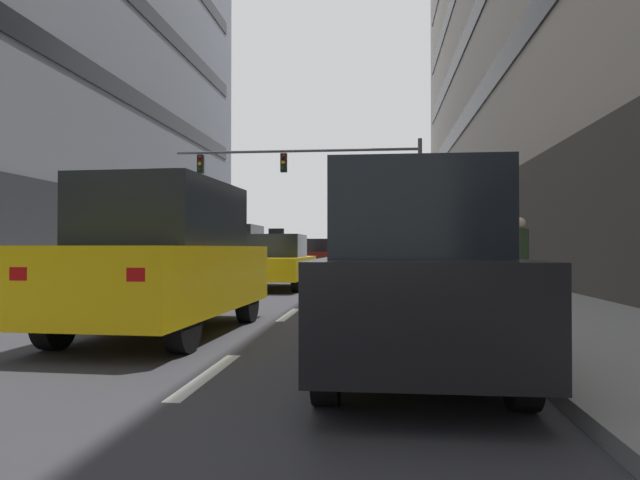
# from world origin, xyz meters

# --- Properties ---
(ground_plane) EXTENTS (120.00, 120.00, 0.00)m
(ground_plane) POSITION_xyz_m (0.00, 0.00, 0.00)
(ground_plane) COLOR #38383D
(sidewalk_right) EXTENTS (3.45, 80.00, 0.14)m
(sidewalk_right) POSITION_xyz_m (7.85, 0.00, 0.07)
(sidewalk_right) COLOR gray
(sidewalk_right) RESTS_ON ground
(lane_stripe_l1_s4) EXTENTS (0.16, 2.00, 0.01)m
(lane_stripe_l1_s4) POSITION_xyz_m (-3.06, 2.00, 0.00)
(lane_stripe_l1_s4) COLOR silver
(lane_stripe_l1_s4) RESTS_ON ground
(lane_stripe_l1_s5) EXTENTS (0.16, 2.00, 0.01)m
(lane_stripe_l1_s5) POSITION_xyz_m (-3.06, 7.00, 0.00)
(lane_stripe_l1_s5) COLOR silver
(lane_stripe_l1_s5) RESTS_ON ground
(lane_stripe_l1_s6) EXTENTS (0.16, 2.00, 0.01)m
(lane_stripe_l1_s6) POSITION_xyz_m (-3.06, 12.00, 0.00)
(lane_stripe_l1_s6) COLOR silver
(lane_stripe_l1_s6) RESTS_ON ground
(lane_stripe_l1_s7) EXTENTS (0.16, 2.00, 0.01)m
(lane_stripe_l1_s7) POSITION_xyz_m (-3.06, 17.00, 0.00)
(lane_stripe_l1_s7) COLOR silver
(lane_stripe_l1_s7) RESTS_ON ground
(lane_stripe_l1_s8) EXTENTS (0.16, 2.00, 0.01)m
(lane_stripe_l1_s8) POSITION_xyz_m (-3.06, 22.00, 0.00)
(lane_stripe_l1_s8) COLOR silver
(lane_stripe_l1_s8) RESTS_ON ground
(lane_stripe_l1_s9) EXTENTS (0.16, 2.00, 0.01)m
(lane_stripe_l1_s9) POSITION_xyz_m (-3.06, 27.00, 0.00)
(lane_stripe_l1_s9) COLOR silver
(lane_stripe_l1_s9) RESTS_ON ground
(lane_stripe_l1_s10) EXTENTS (0.16, 2.00, 0.01)m
(lane_stripe_l1_s10) POSITION_xyz_m (-3.06, 32.00, 0.00)
(lane_stripe_l1_s10) COLOR silver
(lane_stripe_l1_s10) RESTS_ON ground
(lane_stripe_l2_s3) EXTENTS (0.16, 2.00, 0.01)m
(lane_stripe_l2_s3) POSITION_xyz_m (0.00, -3.00, 0.00)
(lane_stripe_l2_s3) COLOR silver
(lane_stripe_l2_s3) RESTS_ON ground
(lane_stripe_l2_s4) EXTENTS (0.16, 2.00, 0.01)m
(lane_stripe_l2_s4) POSITION_xyz_m (0.00, 2.00, 0.00)
(lane_stripe_l2_s4) COLOR silver
(lane_stripe_l2_s4) RESTS_ON ground
(lane_stripe_l2_s5) EXTENTS (0.16, 2.00, 0.01)m
(lane_stripe_l2_s5) POSITION_xyz_m (0.00, 7.00, 0.00)
(lane_stripe_l2_s5) COLOR silver
(lane_stripe_l2_s5) RESTS_ON ground
(lane_stripe_l2_s6) EXTENTS (0.16, 2.00, 0.01)m
(lane_stripe_l2_s6) POSITION_xyz_m (0.00, 12.00, 0.00)
(lane_stripe_l2_s6) COLOR silver
(lane_stripe_l2_s6) RESTS_ON ground
(lane_stripe_l2_s7) EXTENTS (0.16, 2.00, 0.01)m
(lane_stripe_l2_s7) POSITION_xyz_m (0.00, 17.00, 0.00)
(lane_stripe_l2_s7) COLOR silver
(lane_stripe_l2_s7) RESTS_ON ground
(lane_stripe_l2_s8) EXTENTS (0.16, 2.00, 0.01)m
(lane_stripe_l2_s8) POSITION_xyz_m (0.00, 22.00, 0.00)
(lane_stripe_l2_s8) COLOR silver
(lane_stripe_l2_s8) RESTS_ON ground
(lane_stripe_l2_s9) EXTENTS (0.16, 2.00, 0.01)m
(lane_stripe_l2_s9) POSITION_xyz_m (0.00, 27.00, 0.00)
(lane_stripe_l2_s9) COLOR silver
(lane_stripe_l2_s9) RESTS_ON ground
(lane_stripe_l2_s10) EXTENTS (0.16, 2.00, 0.01)m
(lane_stripe_l2_s10) POSITION_xyz_m (0.00, 32.00, 0.00)
(lane_stripe_l2_s10) COLOR silver
(lane_stripe_l2_s10) RESTS_ON ground
(lane_stripe_l3_s2) EXTENTS (0.16, 2.00, 0.01)m
(lane_stripe_l3_s2) POSITION_xyz_m (3.06, -8.00, 0.00)
(lane_stripe_l3_s2) COLOR silver
(lane_stripe_l3_s2) RESTS_ON ground
(lane_stripe_l3_s3) EXTENTS (0.16, 2.00, 0.01)m
(lane_stripe_l3_s3) POSITION_xyz_m (3.06, -3.00, 0.00)
(lane_stripe_l3_s3) COLOR silver
(lane_stripe_l3_s3) RESTS_ON ground
(lane_stripe_l3_s4) EXTENTS (0.16, 2.00, 0.01)m
(lane_stripe_l3_s4) POSITION_xyz_m (3.06, 2.00, 0.00)
(lane_stripe_l3_s4) COLOR silver
(lane_stripe_l3_s4) RESTS_ON ground
(lane_stripe_l3_s5) EXTENTS (0.16, 2.00, 0.01)m
(lane_stripe_l3_s5) POSITION_xyz_m (3.06, 7.00, 0.00)
(lane_stripe_l3_s5) COLOR silver
(lane_stripe_l3_s5) RESTS_ON ground
(lane_stripe_l3_s6) EXTENTS (0.16, 2.00, 0.01)m
(lane_stripe_l3_s6) POSITION_xyz_m (3.06, 12.00, 0.00)
(lane_stripe_l3_s6) COLOR silver
(lane_stripe_l3_s6) RESTS_ON ground
(lane_stripe_l3_s7) EXTENTS (0.16, 2.00, 0.01)m
(lane_stripe_l3_s7) POSITION_xyz_m (3.06, 17.00, 0.00)
(lane_stripe_l3_s7) COLOR silver
(lane_stripe_l3_s7) RESTS_ON ground
(lane_stripe_l3_s8) EXTENTS (0.16, 2.00, 0.01)m
(lane_stripe_l3_s8) POSITION_xyz_m (3.06, 22.00, 0.00)
(lane_stripe_l3_s8) COLOR silver
(lane_stripe_l3_s8) RESTS_ON ground
(lane_stripe_l3_s9) EXTENTS (0.16, 2.00, 0.01)m
(lane_stripe_l3_s9) POSITION_xyz_m (3.06, 27.00, 0.00)
(lane_stripe_l3_s9) COLOR silver
(lane_stripe_l3_s9) RESTS_ON ground
(lane_stripe_l3_s10) EXTENTS (0.16, 2.00, 0.01)m
(lane_stripe_l3_s10) POSITION_xyz_m (3.06, 32.00, 0.00)
(lane_stripe_l3_s10) COLOR silver
(lane_stripe_l3_s10) RESTS_ON ground
(car_driving_0) EXTENTS (2.07, 4.70, 1.74)m
(car_driving_0) POSITION_xyz_m (-1.65, 2.81, 0.86)
(car_driving_0) COLOR black
(car_driving_0) RESTS_ON ground
(car_driving_1) EXTENTS (2.03, 4.57, 1.69)m
(car_driving_1) POSITION_xyz_m (-1.48, 28.38, 0.83)
(car_driving_1) COLOR black
(car_driving_1) RESTS_ON ground
(car_driving_2) EXTENTS (2.16, 4.72, 1.73)m
(car_driving_2) POSITION_xyz_m (1.49, 18.43, 0.85)
(car_driving_2) COLOR black
(car_driving_2) RESTS_ON ground
(taxi_driving_3) EXTENTS (2.09, 4.63, 2.39)m
(taxi_driving_3) POSITION_xyz_m (1.65, -5.50, 1.10)
(taxi_driving_3) COLOR black
(taxi_driving_3) RESTS_ON ground
(taxi_driving_4) EXTENTS (1.87, 4.40, 1.82)m
(taxi_driving_4) POSITION_xyz_m (1.66, 3.41, 0.81)
(taxi_driving_4) COLOR black
(taxi_driving_4) RESTS_ON ground
(car_driving_5) EXTENTS (2.09, 4.68, 1.73)m
(car_driving_5) POSITION_xyz_m (1.50, 28.76, 0.85)
(car_driving_5) COLOR black
(car_driving_5) RESTS_ON ground
(taxi_driving_6) EXTENTS (1.94, 4.63, 2.43)m
(taxi_driving_6) POSITION_xyz_m (-1.42, 10.94, 1.12)
(taxi_driving_6) COLOR black
(taxi_driving_6) RESTS_ON ground
(car_parked_0) EXTENTS (1.74, 4.14, 2.01)m
(car_parked_0) POSITION_xyz_m (5.07, -7.65, 1.00)
(car_parked_0) COLOR black
(car_parked_0) RESTS_ON ground
(traffic_signal_0) EXTENTS (11.09, 0.35, 5.90)m
(traffic_signal_0) POSITION_xyz_m (2.44, 11.53, 4.46)
(traffic_signal_0) COLOR #4C4C51
(traffic_signal_0) RESTS_ON sidewalk_right
(street_tree_0) EXTENTS (1.73, 1.77, 4.85)m
(street_tree_0) POSITION_xyz_m (7.49, 24.82, 2.45)
(street_tree_0) COLOR #4C3823
(street_tree_0) RESTS_ON sidewalk_right
(street_tree_1) EXTENTS (1.68, 1.87, 4.53)m
(street_tree_1) POSITION_xyz_m (-7.53, 19.82, 2.42)
(street_tree_1) COLOR #4C3823
(street_tree_1) RESTS_ON sidewalk_left
(pedestrian_0) EXTENTS (0.39, 0.41, 1.72)m
(pedestrian_0) POSITION_xyz_m (7.55, -1.76, 1.14)
(pedestrian_0) COLOR black
(pedestrian_0) RESTS_ON sidewalk_right
(pedestrian_1) EXTENTS (0.53, 0.23, 1.74)m
(pedestrian_1) POSITION_xyz_m (8.37, 7.61, 1.16)
(pedestrian_1) COLOR brown
(pedestrian_1) RESTS_ON sidewalk_right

